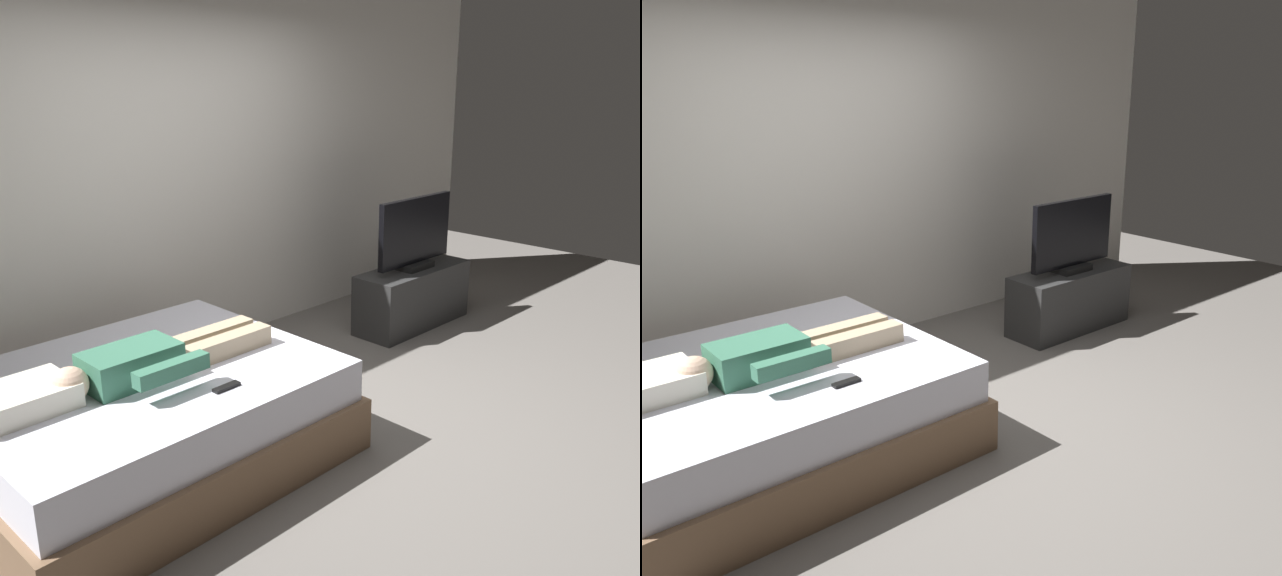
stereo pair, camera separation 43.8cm
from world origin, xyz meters
TOP-DOWN VIEW (x-y plane):
  - ground_plane at (0.00, 0.00)m, footprint 10.00×10.00m
  - back_wall at (0.40, 1.81)m, footprint 6.40×0.10m
  - bed at (-1.01, 0.59)m, footprint 1.93×1.59m
  - pillow at (-1.65, 0.59)m, footprint 0.48×0.34m
  - person at (-0.98, 0.50)m, footprint 1.26×0.46m
  - remote at (-0.83, 0.09)m, footprint 0.15×0.04m
  - tv_stand at (1.73, 0.84)m, footprint 1.10×0.40m
  - tv at (1.73, 0.84)m, footprint 0.88×0.20m

SIDE VIEW (x-z plane):
  - ground_plane at x=0.00m, z-range 0.00..0.00m
  - tv_stand at x=1.73m, z-range 0.00..0.50m
  - bed at x=-1.01m, z-range -0.01..0.53m
  - remote at x=-0.83m, z-range 0.54..0.56m
  - pillow at x=-1.65m, z-range 0.54..0.66m
  - person at x=-0.98m, z-range 0.53..0.71m
  - tv at x=1.73m, z-range 0.49..1.08m
  - back_wall at x=0.40m, z-range 0.00..2.80m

